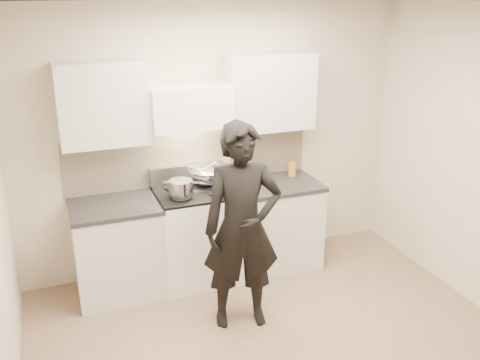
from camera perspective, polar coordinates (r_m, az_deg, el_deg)
name	(u,v)px	position (r m, az deg, el deg)	size (l,w,h in m)	color
ground_plane	(283,354)	(4.58, 4.58, -17.98)	(4.00, 4.00, 0.00)	#806550
room_shell	(261,154)	(4.12, 2.28, 2.77)	(4.04, 3.54, 2.70)	beige
stove	(197,235)	(5.38, -4.64, -5.85)	(0.76, 0.65, 0.96)	white
counter_right	(273,224)	(5.65, 3.50, -4.69)	(0.92, 0.67, 0.92)	silver
counter_left	(118,249)	(5.26, -12.90, -7.16)	(0.82, 0.67, 0.92)	silver
wok	(208,174)	(5.30, -3.43, 0.65)	(0.39, 0.48, 0.32)	#ADABC3
stock_pot	(181,188)	(5.03, -6.33, -0.86)	(0.30, 0.30, 0.15)	#ADABC3
utensil_crock	(242,171)	(5.52, 0.25, 0.93)	(0.11, 0.11, 0.30)	#B5B5B5
spice_jar	(256,175)	(5.53, 1.77, 0.51)	(0.05, 0.05, 0.10)	gold
oil_glass	(292,169)	(5.68, 5.59, 1.19)	(0.08, 0.08, 0.15)	#B5711D
person	(242,228)	(4.50, 0.24, -5.11)	(0.66, 0.44, 1.81)	black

